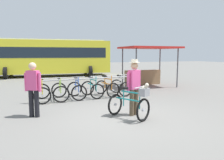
{
  "coord_description": "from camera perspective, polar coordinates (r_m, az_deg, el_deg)",
  "views": [
    {
      "loc": [
        -2.57,
        -5.73,
        1.88
      ],
      "look_at": [
        0.06,
        1.05,
        1.0
      ],
      "focal_mm": 34.4,
      "sensor_mm": 36.0,
      "label": 1
    }
  ],
  "objects": [
    {
      "name": "pedestrian_with_backpack",
      "position": [
        6.79,
        -20.11,
        -1.49
      ],
      "size": [
        0.47,
        0.44,
        1.64
      ],
      "color": "black",
      "rests_on": "ground"
    },
    {
      "name": "bus_distant",
      "position": [
        19.04,
        -16.26,
        6.2
      ],
      "size": [
        10.18,
        3.96,
        3.08
      ],
      "color": "yellow",
      "rests_on": "ground"
    },
    {
      "name": "racked_bike_white",
      "position": [
        9.98,
        2.31,
        -1.82
      ],
      "size": [
        0.68,
        1.1,
        0.97
      ],
      "color": "black",
      "rests_on": "ground"
    },
    {
      "name": "racked_bike_blue",
      "position": [
        9.22,
        -9.38,
        -2.63
      ],
      "size": [
        0.67,
        1.09,
        0.97
      ],
      "color": "black",
      "rests_on": "ground"
    },
    {
      "name": "racked_bike_yellow",
      "position": [
        8.95,
        -18.05,
        -3.17
      ],
      "size": [
        0.71,
        1.12,
        0.97
      ],
      "color": "black",
      "rests_on": "ground"
    },
    {
      "name": "racked_bike_teal",
      "position": [
        9.43,
        -5.28,
        -2.36
      ],
      "size": [
        0.82,
        1.17,
        0.97
      ],
      "color": "black",
      "rests_on": "ground"
    },
    {
      "name": "ground_plane",
      "position": [
        6.55,
        2.89,
        -9.77
      ],
      "size": [
        80.0,
        80.0,
        0.0
      ],
      "primitive_type": "plane",
      "color": "slate"
    },
    {
      "name": "person_with_featured_bike",
      "position": [
        6.57,
        5.9,
        -1.29
      ],
      "size": [
        0.51,
        0.32,
        1.72
      ],
      "color": "brown",
      "rests_on": "ground"
    },
    {
      "name": "racked_bike_lime",
      "position": [
        9.06,
        -13.65,
        -2.91
      ],
      "size": [
        0.71,
        1.14,
        0.97
      ],
      "color": "black",
      "rests_on": "ground"
    },
    {
      "name": "featured_bicycle",
      "position": [
        6.27,
        5.34,
        -5.97
      ],
      "size": [
        1.09,
        1.26,
        1.09
      ],
      "color": "black",
      "rests_on": "ground"
    },
    {
      "name": "racked_bike_orange",
      "position": [
        9.68,
        -1.38,
        -2.09
      ],
      "size": [
        0.87,
        1.21,
        0.97
      ],
      "color": "black",
      "rests_on": "ground"
    },
    {
      "name": "bike_rack_rail",
      "position": [
        9.13,
        -6.37,
        -0.56
      ],
      "size": [
        4.6,
        0.37,
        0.88
      ],
      "color": "#99999E",
      "rests_on": "ground"
    },
    {
      "name": "market_stall",
      "position": [
        12.94,
        9.11,
        4.66
      ],
      "size": [
        3.13,
        2.34,
        2.3
      ],
      "color": "#4C4C51",
      "rests_on": "ground"
    }
  ]
}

